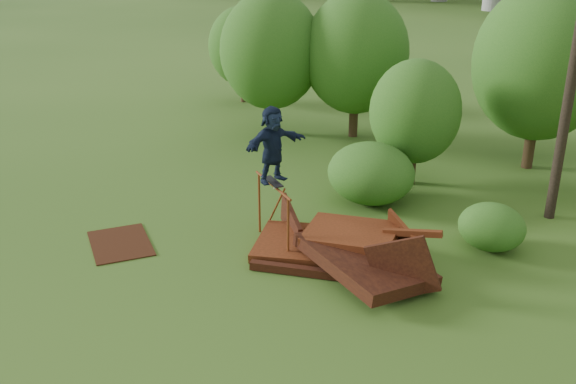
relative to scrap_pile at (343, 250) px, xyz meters
The scene contains 13 objects.
ground 2.39m from the scrap_pile, 107.99° to the right, with size 240.00×240.00×0.00m, color #2D5116.
scrap_pile is the anchor object (origin of this frame).
grind_rail 2.16m from the scrap_pile, behind, with size 1.94×1.07×1.72m.
skateboard 2.43m from the scrap_pile, behind, with size 0.85×0.59×0.09m.
skater 3.10m from the scrap_pile, behind, with size 1.77×0.56×1.91m, color #121C31.
flat_plate 5.86m from the scrap_pile, 152.98° to the right, with size 2.06×1.47×0.03m, color #34190B.
tree_0 11.79m from the scrap_pile, 137.96° to the left, with size 3.99×3.99×5.63m.
tree_1 11.25m from the scrap_pile, 121.13° to the left, with size 4.06×4.06×5.64m.
tree_2 6.44m from the scrap_pile, 102.37° to the left, with size 2.86×2.86×4.03m.
tree_3 10.43m from the scrap_pile, 83.14° to the left, with size 4.49×4.49×6.22m.
tree_6 17.07m from the scrap_pile, 139.65° to the left, with size 3.23×3.23×4.52m.
shrub_left 4.14m from the scrap_pile, 111.94° to the left, with size 2.65×2.45×1.84m, color #1B5115.
shrub_right 3.94m from the scrap_pile, 50.06° to the left, with size 1.71×1.57×1.21m, color #1B5115.
Camera 1 is at (8.22, -9.64, 7.51)m, focal length 40.00 mm.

